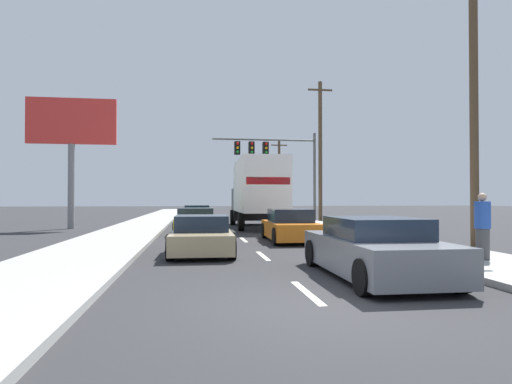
{
  "coord_description": "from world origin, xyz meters",
  "views": [
    {
      "loc": [
        -1.97,
        -6.51,
        1.65
      ],
      "look_at": [
        0.57,
        11.51,
        1.94
      ],
      "focal_mm": 30.65,
      "sensor_mm": 36.0,
      "label": 1
    }
  ],
  "objects_px": {
    "car_orange": "(290,227)",
    "car_gray": "(374,250)",
    "utility_pole_far": "(279,176)",
    "utility_pole_mid": "(320,150)",
    "car_green": "(197,216)",
    "car_yellow": "(195,222)",
    "car_tan": "(202,236)",
    "pedestrian_near_corner": "(483,226)",
    "traffic_signal_mast": "(268,154)",
    "box_truck": "(257,190)",
    "utility_pole_near": "(474,94)",
    "roadside_billboard": "(72,134)"
  },
  "relations": [
    {
      "from": "car_green",
      "to": "car_tan",
      "type": "distance_m",
      "value": 14.96
    },
    {
      "from": "car_green",
      "to": "traffic_signal_mast",
      "type": "relative_size",
      "value": 0.59
    },
    {
      "from": "car_yellow",
      "to": "car_orange",
      "type": "xyz_separation_m",
      "value": [
        3.66,
        -3.93,
        0.01
      ]
    },
    {
      "from": "roadside_billboard",
      "to": "pedestrian_near_corner",
      "type": "xyz_separation_m",
      "value": [
        13.91,
        -15.37,
        -4.3
      ]
    },
    {
      "from": "traffic_signal_mast",
      "to": "utility_pole_near",
      "type": "relative_size",
      "value": 0.76
    },
    {
      "from": "box_truck",
      "to": "utility_pole_near",
      "type": "bearing_deg",
      "value": -62.28
    },
    {
      "from": "car_tan",
      "to": "car_yellow",
      "type": "bearing_deg",
      "value": 91.37
    },
    {
      "from": "car_gray",
      "to": "utility_pole_mid",
      "type": "xyz_separation_m",
      "value": [
        5.28,
        21.87,
        4.65
      ]
    },
    {
      "from": "utility_pole_mid",
      "to": "roadside_billboard",
      "type": "bearing_deg",
      "value": -161.62
    },
    {
      "from": "car_yellow",
      "to": "car_green",
      "type": "bearing_deg",
      "value": 89.15
    },
    {
      "from": "car_orange",
      "to": "roadside_billboard",
      "type": "height_order",
      "value": "roadside_billboard"
    },
    {
      "from": "car_yellow",
      "to": "car_tan",
      "type": "distance_m",
      "value": 7.21
    },
    {
      "from": "car_yellow",
      "to": "traffic_signal_mast",
      "type": "height_order",
      "value": "traffic_signal_mast"
    },
    {
      "from": "box_truck",
      "to": "car_green",
      "type": "bearing_deg",
      "value": 131.51
    },
    {
      "from": "roadside_billboard",
      "to": "pedestrian_near_corner",
      "type": "distance_m",
      "value": 21.17
    },
    {
      "from": "car_green",
      "to": "utility_pole_far",
      "type": "distance_m",
      "value": 21.68
    },
    {
      "from": "car_orange",
      "to": "roadside_billboard",
      "type": "relative_size",
      "value": 0.56
    },
    {
      "from": "car_green",
      "to": "utility_pole_mid",
      "type": "relative_size",
      "value": 0.45
    },
    {
      "from": "car_tan",
      "to": "pedestrian_near_corner",
      "type": "distance_m",
      "value": 7.72
    },
    {
      "from": "car_yellow",
      "to": "pedestrian_near_corner",
      "type": "xyz_separation_m",
      "value": [
        7.08,
        -10.62,
        0.41
      ]
    },
    {
      "from": "car_tan",
      "to": "roadside_billboard",
      "type": "height_order",
      "value": "roadside_billboard"
    },
    {
      "from": "car_orange",
      "to": "utility_pole_mid",
      "type": "height_order",
      "value": "utility_pole_mid"
    },
    {
      "from": "box_truck",
      "to": "traffic_signal_mast",
      "type": "distance_m",
      "value": 7.89
    },
    {
      "from": "traffic_signal_mast",
      "to": "utility_pole_far",
      "type": "bearing_deg",
      "value": 76.14
    },
    {
      "from": "car_green",
      "to": "car_gray",
      "type": "height_order",
      "value": "car_gray"
    },
    {
      "from": "car_gray",
      "to": "utility_pole_far",
      "type": "bearing_deg",
      "value": 81.85
    },
    {
      "from": "utility_pole_near",
      "to": "traffic_signal_mast",
      "type": "bearing_deg",
      "value": 102.31
    },
    {
      "from": "utility_pole_mid",
      "to": "pedestrian_near_corner",
      "type": "xyz_separation_m",
      "value": [
        -1.9,
        -20.62,
        -4.27
      ]
    },
    {
      "from": "car_tan",
      "to": "car_gray",
      "type": "relative_size",
      "value": 0.97
    },
    {
      "from": "pedestrian_near_corner",
      "to": "traffic_signal_mast",
      "type": "bearing_deg",
      "value": 94.62
    },
    {
      "from": "car_green",
      "to": "pedestrian_near_corner",
      "type": "relative_size",
      "value": 2.73
    },
    {
      "from": "car_orange",
      "to": "car_gray",
      "type": "relative_size",
      "value": 0.91
    },
    {
      "from": "car_green",
      "to": "utility_pole_far",
      "type": "height_order",
      "value": "utility_pole_far"
    },
    {
      "from": "roadside_billboard",
      "to": "utility_pole_mid",
      "type": "bearing_deg",
      "value": 18.38
    },
    {
      "from": "utility_pole_far",
      "to": "car_gray",
      "type": "bearing_deg",
      "value": -98.15
    },
    {
      "from": "car_green",
      "to": "pedestrian_near_corner",
      "type": "xyz_separation_m",
      "value": [
        6.97,
        -18.38,
        0.39
      ]
    },
    {
      "from": "car_orange",
      "to": "utility_pole_near",
      "type": "distance_m",
      "value": 7.96
    },
    {
      "from": "car_green",
      "to": "traffic_signal_mast",
      "type": "height_order",
      "value": "traffic_signal_mast"
    },
    {
      "from": "car_yellow",
      "to": "car_tan",
      "type": "height_order",
      "value": "car_yellow"
    },
    {
      "from": "car_orange",
      "to": "utility_pole_far",
      "type": "relative_size",
      "value": 0.5
    },
    {
      "from": "car_tan",
      "to": "utility_pole_mid",
      "type": "distance_m",
      "value": 19.9
    },
    {
      "from": "utility_pole_far",
      "to": "pedestrian_near_corner",
      "type": "bearing_deg",
      "value": -93.33
    },
    {
      "from": "car_tan",
      "to": "utility_pole_far",
      "type": "xyz_separation_m",
      "value": [
        9.11,
        34.26,
        3.74
      ]
    },
    {
      "from": "traffic_signal_mast",
      "to": "utility_pole_near",
      "type": "bearing_deg",
      "value": -77.69
    },
    {
      "from": "utility_pole_far",
      "to": "utility_pole_mid",
      "type": "bearing_deg",
      "value": -90.99
    },
    {
      "from": "utility_pole_near",
      "to": "pedestrian_near_corner",
      "type": "xyz_separation_m",
      "value": [
        -2.22,
        -3.51,
        -4.23
      ]
    },
    {
      "from": "box_truck",
      "to": "utility_pole_mid",
      "type": "xyz_separation_m",
      "value": [
        5.49,
        6.07,
        3.1
      ]
    },
    {
      "from": "box_truck",
      "to": "utility_pole_mid",
      "type": "distance_m",
      "value": 8.75
    },
    {
      "from": "utility_pole_mid",
      "to": "car_gray",
      "type": "bearing_deg",
      "value": -103.57
    },
    {
      "from": "car_orange",
      "to": "car_yellow",
      "type": "bearing_deg",
      "value": 132.99
    }
  ]
}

